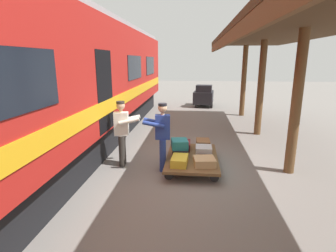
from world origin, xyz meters
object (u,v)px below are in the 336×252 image
(train_car, at_px, (48,86))
(suitcase_tan_vintage, at_px, (204,162))
(suitcase_maroon_trunk, at_px, (182,145))
(porter_by_door, at_px, (122,131))
(suitcase_gray_aluminum, at_px, (204,152))
(porter_in_overalls, at_px, (162,135))
(suitcase_black_hardshell, at_px, (181,152))
(suitcase_yellow_case, at_px, (180,160))
(luggage_cart, at_px, (192,158))
(suitcase_brown_leather, at_px, (203,145))
(suitcase_teal_softside, at_px, (179,144))
(baggage_tug, at_px, (204,96))

(train_car, relative_size, suitcase_tan_vintage, 39.79)
(suitcase_tan_vintage, bearing_deg, suitcase_maroon_trunk, -63.53)
(train_car, distance_m, porter_by_door, 2.19)
(suitcase_gray_aluminum, bearing_deg, porter_in_overalls, 15.31)
(suitcase_black_hardshell, distance_m, suitcase_yellow_case, 0.59)
(luggage_cart, distance_m, suitcase_brown_leather, 0.68)
(porter_by_door, bearing_deg, porter_in_overalls, 167.52)
(suitcase_brown_leather, xyz_separation_m, suitcase_teal_softside, (0.62, 0.58, 0.18))
(baggage_tug, bearing_deg, luggage_cart, 86.60)
(suitcase_tan_vintage, height_order, suitcase_black_hardshell, suitcase_black_hardshell)
(train_car, height_order, suitcase_tan_vintage, train_car)
(suitcase_yellow_case, relative_size, baggage_tug, 0.34)
(porter_in_overalls, bearing_deg, suitcase_gray_aluminum, -164.69)
(suitcase_brown_leather, height_order, suitcase_black_hardshell, suitcase_brown_leather)
(luggage_cart, bearing_deg, suitcase_teal_softside, -1.52)
(suitcase_teal_softside, relative_size, porter_in_overalls, 0.27)
(suitcase_yellow_case, distance_m, porter_in_overalls, 0.77)
(suitcase_tan_vintage, height_order, suitcase_gray_aluminum, suitcase_gray_aluminum)
(train_car, height_order, suitcase_teal_softside, train_car)
(suitcase_tan_vintage, distance_m, suitcase_gray_aluminum, 0.59)
(suitcase_yellow_case, bearing_deg, suitcase_black_hardshell, -90.00)
(suitcase_gray_aluminum, bearing_deg, suitcase_yellow_case, 45.11)
(baggage_tug, bearing_deg, suitcase_yellow_case, 85.14)
(luggage_cart, bearing_deg, suitcase_black_hardshell, 0.00)
(suitcase_teal_softside, bearing_deg, porter_by_door, 2.34)
(train_car, xyz_separation_m, baggage_tug, (-4.25, -9.59, -1.43))
(train_car, relative_size, suitcase_maroon_trunk, 31.85)
(suitcase_brown_leather, height_order, baggage_tug, baggage_tug)
(suitcase_tan_vintage, xyz_separation_m, suitcase_gray_aluminum, (0.00, -0.59, 0.05))
(suitcase_black_hardshell, height_order, porter_by_door, porter_by_door)
(suitcase_gray_aluminum, bearing_deg, train_car, 1.70)
(suitcase_maroon_trunk, height_order, porter_by_door, porter_by_door)
(suitcase_teal_softside, bearing_deg, train_car, 2.17)
(suitcase_brown_leather, relative_size, suitcase_yellow_case, 0.83)
(suitcase_tan_vintage, distance_m, suitcase_yellow_case, 0.59)
(suitcase_tan_vintage, bearing_deg, train_car, -6.74)
(suitcase_black_hardshell, relative_size, suitcase_yellow_case, 1.00)
(train_car, distance_m, porter_in_overalls, 3.15)
(luggage_cart, relative_size, suitcase_teal_softside, 4.67)
(baggage_tug, bearing_deg, train_car, 66.10)
(suitcase_black_hardshell, height_order, suitcase_yellow_case, suitcase_black_hardshell)
(luggage_cart, bearing_deg, suitcase_brown_leather, -116.47)
(suitcase_black_hardshell, bearing_deg, suitcase_yellow_case, 90.00)
(suitcase_yellow_case, bearing_deg, suitcase_maroon_trunk, -90.00)
(suitcase_brown_leather, bearing_deg, porter_in_overalls, 39.90)
(suitcase_yellow_case, height_order, suitcase_teal_softside, suitcase_teal_softside)
(suitcase_maroon_trunk, height_order, baggage_tug, baggage_tug)
(train_car, height_order, suitcase_black_hardshell, train_car)
(porter_in_overalls, height_order, baggage_tug, porter_in_overalls)
(suitcase_tan_vintage, bearing_deg, suitcase_gray_aluminum, -90.00)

